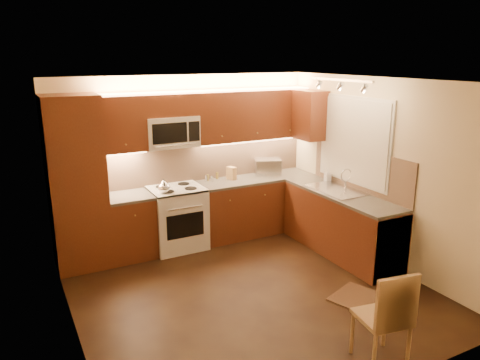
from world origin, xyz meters
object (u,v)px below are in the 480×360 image
stove (177,218)px  toaster_oven (267,167)px  kettle (164,186)px  knife_block (231,173)px  dining_chair (382,315)px  soap_bottle (328,175)px  microwave (171,132)px  sink (336,185)px

stove → toaster_oven: toaster_oven is taller
kettle → knife_block: (1.19, 0.28, -0.02)m
knife_block → dining_chair: size_ratio=0.21×
knife_block → dining_chair: 3.53m
stove → soap_bottle: size_ratio=4.85×
microwave → soap_bottle: bearing=-20.3°
sink → dining_chair: 2.63m
microwave → sink: bearing=-32.2°
stove → knife_block: bearing=6.8°
stove → toaster_oven: bearing=4.9°
soap_bottle → dining_chair: 3.12m
sink → soap_bottle: 0.49m
soap_bottle → knife_block: bearing=154.3°
stove → dining_chair: size_ratio=0.97×
soap_bottle → dining_chair: (-1.47, -2.69, -0.52)m
knife_block → microwave: bearing=161.2°
dining_chair → soap_bottle: bearing=70.9°
microwave → dining_chair: microwave is taller
dining_chair → sink: bearing=70.1°
toaster_oven → soap_bottle: (0.58, -0.82, -0.03)m
sink → dining_chair: size_ratio=0.91×
toaster_oven → dining_chair: (-0.89, -3.51, -0.55)m
kettle → soap_bottle: 2.49m
knife_block → soap_bottle: bearing=-50.0°
soap_bottle → sink: bearing=-107.7°
microwave → sink: (2.00, -1.26, -0.74)m
microwave → knife_block: 1.20m
kettle → toaster_oven: size_ratio=0.48×
sink → toaster_oven: toaster_oven is taller
stove → toaster_oven: (1.62, 0.14, 0.56)m
sink → knife_block: bearing=130.2°
stove → knife_block: 1.10m
stove → sink: (2.00, -1.12, 0.52)m
sink → kettle: bearing=156.8°
sink → knife_block: size_ratio=4.34×
sink → knife_block: knife_block is taller
stove → kettle: 0.63m
stove → microwave: 1.27m
sink → stove: bearing=150.6°
knife_block → dining_chair: knife_block is taller
knife_block → dining_chair: (-0.23, -3.49, -0.52)m
dining_chair → microwave: bearing=111.3°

